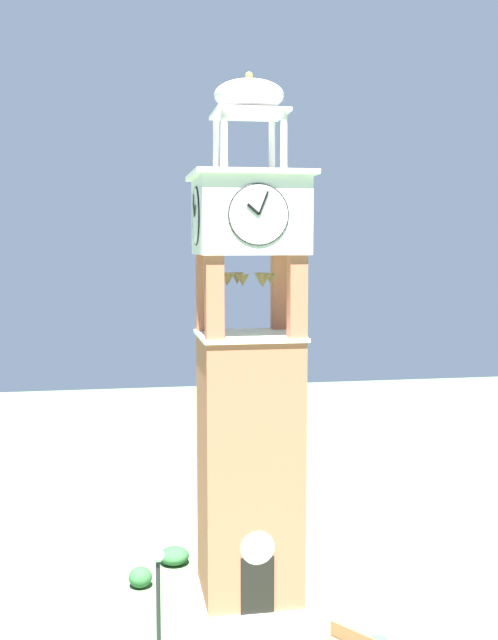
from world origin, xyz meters
name	(u,v)px	position (x,y,z in m)	size (l,w,h in m)	color
ground	(249,601)	(0.00, 0.00, 0.00)	(80.00, 80.00, 0.00)	#517547
clock_tower	(249,395)	(0.00, 0.00, 7.22)	(3.81, 3.81, 17.78)	#AD5B42
lamp_post	(158,595)	(-3.35, -5.00, 2.84)	(0.36, 0.36, 4.13)	black
shrub_near_entry	(140,577)	(-3.65, 1.75, 0.36)	(0.84, 0.84, 0.72)	#28562D
shrub_left_of_tower	(174,556)	(-2.31, 3.53, 0.33)	(1.13, 1.13, 0.65)	#28562D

